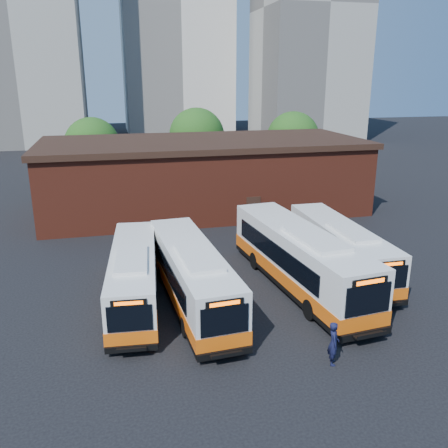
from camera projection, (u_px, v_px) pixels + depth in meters
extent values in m
plane|color=black|center=(275.00, 303.00, 25.76)|extent=(220.00, 220.00, 0.00)
cube|color=white|center=(134.00, 274.00, 25.50)|extent=(3.23, 10.96, 2.57)
cube|color=orange|center=(135.00, 287.00, 25.72)|extent=(3.28, 11.01, 0.63)
cube|color=black|center=(135.00, 294.00, 25.86)|extent=(3.27, 11.00, 0.23)
cube|color=black|center=(130.00, 319.00, 20.30)|extent=(1.95, 0.22, 1.22)
cube|color=black|center=(129.00, 303.00, 20.07)|extent=(1.53, 0.19, 0.29)
cube|color=#FF5905|center=(129.00, 303.00, 20.04)|extent=(1.21, 0.12, 0.16)
cube|color=black|center=(131.00, 349.00, 20.68)|extent=(2.30, 0.33, 0.29)
cube|color=black|center=(131.00, 350.00, 20.46)|extent=(1.33, 0.45, 0.05)
cube|color=black|center=(131.00, 350.00, 20.28)|extent=(1.30, 0.15, 0.16)
cube|color=black|center=(112.00, 269.00, 25.60)|extent=(0.78, 8.40, 0.95)
cube|color=black|center=(156.00, 266.00, 25.94)|extent=(0.78, 8.40, 0.95)
cube|color=white|center=(131.00, 260.00, 23.82)|extent=(1.88, 3.90, 0.20)
cylinder|color=black|center=(111.00, 322.00, 22.80)|extent=(0.37, 0.92, 0.90)
cylinder|color=black|center=(155.00, 319.00, 23.10)|extent=(0.37, 0.92, 0.90)
cylinder|color=black|center=(119.00, 274.00, 28.42)|extent=(0.37, 0.92, 0.90)
cylinder|color=black|center=(154.00, 272.00, 28.71)|extent=(0.37, 0.92, 0.90)
cube|color=white|center=(192.00, 274.00, 25.26)|extent=(3.22, 11.80, 2.77)
cube|color=orange|center=(192.00, 287.00, 25.50)|extent=(3.28, 11.85, 0.68)
cube|color=black|center=(192.00, 296.00, 25.64)|extent=(3.27, 11.84, 0.24)
cube|color=black|center=(225.00, 321.00, 19.83)|extent=(2.11, 0.19, 1.31)
cube|color=black|center=(225.00, 303.00, 19.59)|extent=(1.65, 0.16, 0.31)
cube|color=#FF5905|center=(225.00, 304.00, 19.56)|extent=(1.31, 0.10, 0.17)
cube|color=black|center=(225.00, 354.00, 20.24)|extent=(2.48, 0.30, 0.31)
cube|color=black|center=(227.00, 355.00, 20.01)|extent=(1.43, 0.46, 0.06)
cube|color=black|center=(228.00, 355.00, 19.83)|extent=(1.41, 0.13, 0.17)
cube|color=black|center=(167.00, 269.00, 25.18)|extent=(0.63, 9.08, 1.02)
cube|color=black|center=(213.00, 264.00, 25.89)|extent=(0.63, 9.08, 1.02)
cube|color=white|center=(198.00, 257.00, 23.49)|extent=(1.94, 4.18, 0.21)
cylinder|color=black|center=(186.00, 327.00, 22.30)|extent=(0.37, 0.99, 0.97)
cylinder|color=black|center=(231.00, 320.00, 22.93)|extent=(0.37, 0.99, 0.97)
cylinder|color=black|center=(162.00, 275.00, 28.15)|extent=(0.37, 0.99, 0.97)
cylinder|color=black|center=(198.00, 271.00, 28.78)|extent=(0.37, 0.99, 0.97)
cube|color=white|center=(299.00, 257.00, 27.15)|extent=(4.04, 13.11, 3.06)
cube|color=orange|center=(299.00, 271.00, 27.42)|extent=(4.10, 13.17, 0.75)
cube|color=black|center=(298.00, 279.00, 27.58)|extent=(4.09, 13.15, 0.27)
cube|color=black|center=(368.00, 300.00, 21.23)|extent=(2.32, 0.30, 1.45)
cube|color=black|center=(370.00, 282.00, 20.95)|extent=(1.82, 0.25, 0.34)
cube|color=#FF5905|center=(371.00, 282.00, 20.92)|extent=(1.45, 0.17, 0.19)
cube|color=black|center=(366.00, 334.00, 21.68)|extent=(2.74, 0.43, 0.34)
cube|color=black|center=(369.00, 335.00, 21.43)|extent=(1.59, 0.56, 0.06)
cube|color=black|center=(372.00, 336.00, 21.23)|extent=(1.55, 0.20, 0.19)
cube|color=black|center=(274.00, 252.00, 27.01)|extent=(1.08, 10.01, 1.13)
cube|color=black|center=(317.00, 247.00, 27.90)|extent=(1.08, 10.01, 1.13)
cube|color=white|center=(315.00, 238.00, 25.21)|extent=(2.31, 4.68, 0.24)
cylinder|color=black|center=(310.00, 310.00, 23.87)|extent=(0.45, 1.10, 1.07)
cylinder|color=black|center=(353.00, 302.00, 24.66)|extent=(0.45, 1.10, 1.07)
cylinder|color=black|center=(255.00, 261.00, 30.26)|extent=(0.45, 1.10, 1.07)
cylinder|color=black|center=(290.00, 256.00, 31.05)|extent=(0.45, 1.10, 1.07)
cube|color=white|center=(340.00, 246.00, 29.57)|extent=(2.47, 11.14, 2.64)
cube|color=orange|center=(339.00, 258.00, 29.80)|extent=(2.51, 11.18, 0.65)
cube|color=black|center=(339.00, 265.00, 29.94)|extent=(2.50, 11.17, 0.23)
cube|color=black|center=(390.00, 278.00, 24.30)|extent=(2.01, 0.07, 1.25)
cube|color=black|center=(391.00, 264.00, 24.07)|extent=(1.58, 0.07, 0.30)
cube|color=#FF5905|center=(392.00, 264.00, 24.04)|extent=(1.25, 0.03, 0.17)
cube|color=black|center=(387.00, 304.00, 24.69)|extent=(2.36, 0.15, 0.30)
cube|color=black|center=(390.00, 305.00, 24.46)|extent=(1.35, 0.36, 0.06)
cube|color=black|center=(392.00, 305.00, 24.29)|extent=(1.34, 0.05, 0.17)
cube|color=black|center=(320.00, 242.00, 29.58)|extent=(0.13, 8.67, 0.97)
cube|color=black|center=(355.00, 239.00, 30.10)|extent=(0.13, 8.67, 0.97)
cube|color=white|center=(352.00, 232.00, 27.86)|extent=(1.64, 3.90, 0.20)
cylinder|color=black|center=(346.00, 286.00, 26.76)|extent=(0.31, 0.93, 0.93)
cylinder|color=black|center=(380.00, 282.00, 27.22)|extent=(0.31, 0.93, 0.93)
cylinder|color=black|center=(305.00, 249.00, 32.45)|extent=(0.31, 0.93, 0.93)
cylinder|color=black|center=(334.00, 247.00, 32.91)|extent=(0.31, 0.93, 0.93)
imported|color=#121535|center=(334.00, 343.00, 20.05)|extent=(0.67, 0.82, 1.95)
cube|color=maroon|center=(203.00, 177.00, 43.44)|extent=(28.00, 12.00, 6.00)
cube|color=black|center=(203.00, 142.00, 42.50)|extent=(28.60, 12.60, 0.50)
cube|color=black|center=(253.00, 211.00, 39.04)|extent=(1.20, 0.08, 2.40)
cylinder|color=#382314|center=(95.00, 175.00, 52.83)|extent=(0.36, 0.36, 2.70)
sphere|color=#1A4B15|center=(92.00, 145.00, 51.85)|extent=(6.00, 6.00, 6.00)
cylinder|color=#382314|center=(197.00, 166.00, 57.34)|extent=(0.36, 0.36, 2.95)
sphere|color=#1A4B15|center=(197.00, 136.00, 56.27)|extent=(6.56, 6.56, 6.56)
cylinder|color=#382314|center=(292.00, 167.00, 57.03)|extent=(0.36, 0.36, 2.81)
sphere|color=#1A4B15|center=(293.00, 138.00, 56.01)|extent=(6.24, 6.24, 6.24)
cube|color=#A8A59B|center=(310.00, 9.00, 88.48)|extent=(18.00, 18.00, 48.00)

